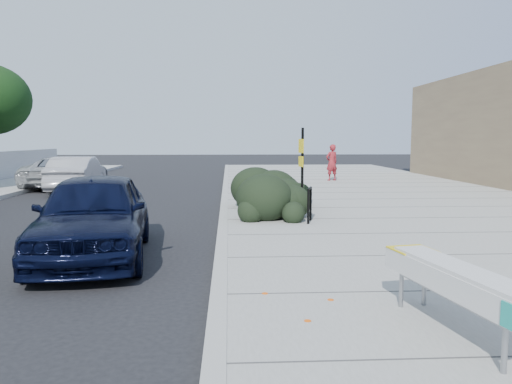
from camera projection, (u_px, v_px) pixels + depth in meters
ground at (221, 266)px, 8.43m from camera, size 120.00×120.00×0.00m
sidewalk_near at (428, 215)px, 13.69m from camera, size 11.20×50.00×0.15m
curb_near at (224, 216)px, 13.39m from camera, size 0.22×50.00×0.17m
bench at (459, 282)px, 5.09m from camera, size 0.84×2.35×0.69m
bike_rack at (310, 201)px, 11.95m from camera, size 0.20×0.56×0.84m
sign_post at (302, 164)px, 13.35m from camera, size 0.13×0.26×2.29m
hedge at (278, 187)px, 13.65m from camera, size 2.78×4.06×1.39m
sedan_navy at (94, 215)px, 8.99m from camera, size 2.39×4.76×1.56m
wagon_silver at (77, 174)px, 20.22m from camera, size 1.78×4.45×1.44m
suv_silver at (67, 172)px, 21.82m from camera, size 2.85×5.23×1.39m
pedestrian at (332, 162)px, 23.87m from camera, size 0.75×0.64×1.73m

